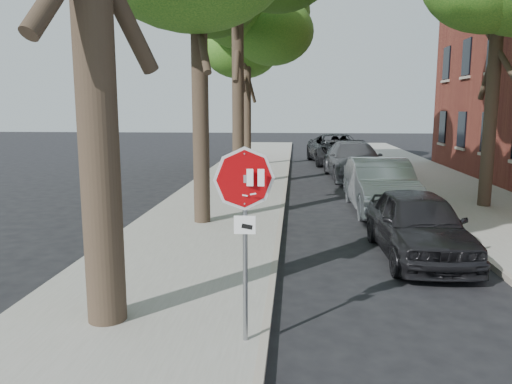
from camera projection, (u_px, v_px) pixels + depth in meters
ground at (297, 350)px, 6.69m from camera, size 120.00×120.00×0.00m
sidewalk_left at (230, 193)px, 18.67m from camera, size 4.00×55.00×0.12m
sidewalk_right at (463, 196)px, 18.01m from camera, size 4.00×55.00×0.12m
curb_left at (285, 194)px, 18.51m from camera, size 0.12×55.00×0.13m
curb_right at (405, 195)px, 18.17m from camera, size 0.12×55.00×0.13m
stop_sign at (245, 207)px, 6.40m from camera, size 0.76×0.34×2.61m
tree_far at (247, 32)px, 26.46m from camera, size 5.29×4.91×9.33m
car_a at (418, 224)px, 10.76m from camera, size 1.85×4.33×1.46m
car_b at (380, 185)px, 15.59m from camera, size 1.86×5.03×1.64m
car_c at (354, 161)px, 22.82m from camera, size 2.70×5.90×1.67m
car_d at (337, 149)px, 29.01m from camera, size 3.45×6.45×1.72m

